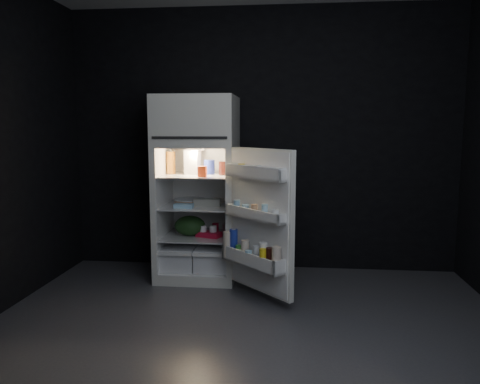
# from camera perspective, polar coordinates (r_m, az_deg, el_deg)

# --- Properties ---
(floor) EXTENTS (4.00, 3.40, 0.00)m
(floor) POSITION_cam_1_polar(r_m,az_deg,el_deg) (3.52, 0.83, -17.02)
(floor) COLOR #46464A
(floor) RESTS_ON ground
(wall_back) EXTENTS (4.00, 0.00, 2.70)m
(wall_back) POSITION_cam_1_polar(r_m,az_deg,el_deg) (4.89, 2.67, 6.33)
(wall_back) COLOR black
(wall_back) RESTS_ON ground
(wall_front) EXTENTS (4.00, 0.00, 2.70)m
(wall_front) POSITION_cam_1_polar(r_m,az_deg,el_deg) (1.51, -4.91, 2.89)
(wall_front) COLOR black
(wall_front) RESTS_ON ground
(refrigerator) EXTENTS (0.76, 0.71, 1.78)m
(refrigerator) POSITION_cam_1_polar(r_m,az_deg,el_deg) (4.62, -5.14, 1.30)
(refrigerator) COLOR white
(refrigerator) RESTS_ON ground
(fridge_door) EXTENTS (0.64, 0.65, 1.22)m
(fridge_door) POSITION_cam_1_polar(r_m,az_deg,el_deg) (3.94, 2.21, -3.89)
(fridge_door) COLOR white
(fridge_door) RESTS_ON ground
(milk_jug) EXTENTS (0.15, 0.15, 0.24)m
(milk_jug) POSITION_cam_1_polar(r_m,az_deg,el_deg) (4.61, -5.81, 3.66)
(milk_jug) COLOR white
(milk_jug) RESTS_ON refrigerator
(mayo_jar) EXTENTS (0.14, 0.14, 0.14)m
(mayo_jar) POSITION_cam_1_polar(r_m,az_deg,el_deg) (4.60, -3.75, 3.05)
(mayo_jar) COLOR navy
(mayo_jar) RESTS_ON refrigerator
(jam_jar) EXTENTS (0.11, 0.11, 0.13)m
(jam_jar) POSITION_cam_1_polar(r_m,az_deg,el_deg) (4.52, -1.96, 2.92)
(jam_jar) COLOR black
(jam_jar) RESTS_ON refrigerator
(amber_bottle) EXTENTS (0.11, 0.11, 0.22)m
(amber_bottle) POSITION_cam_1_polar(r_m,az_deg,el_deg) (4.68, -8.41, 3.56)
(amber_bottle) COLOR orange
(amber_bottle) RESTS_ON refrigerator
(small_carton) EXTENTS (0.08, 0.06, 0.10)m
(small_carton) POSITION_cam_1_polar(r_m,az_deg,el_deg) (4.35, -4.62, 2.50)
(small_carton) COLOR #E9451B
(small_carton) RESTS_ON refrigerator
(egg_carton) EXTENTS (0.26, 0.10, 0.07)m
(egg_carton) POSITION_cam_1_polar(r_m,az_deg,el_deg) (4.54, -4.02, -1.28)
(egg_carton) COLOR gray
(egg_carton) RESTS_ON refrigerator
(pie) EXTENTS (0.39, 0.39, 0.04)m
(pie) POSITION_cam_1_polar(r_m,az_deg,el_deg) (4.69, -6.15, -1.18)
(pie) COLOR tan
(pie) RESTS_ON refrigerator
(flat_package) EXTENTS (0.18, 0.09, 0.04)m
(flat_package) POSITION_cam_1_polar(r_m,az_deg,el_deg) (4.46, -6.88, -1.68)
(flat_package) COLOR #8DBDDA
(flat_package) RESTS_ON refrigerator
(wrapped_pkg) EXTENTS (0.14, 0.13, 0.05)m
(wrapped_pkg) POSITION_cam_1_polar(r_m,az_deg,el_deg) (4.70, -2.84, -1.07)
(wrapped_pkg) COLOR beige
(wrapped_pkg) RESTS_ON refrigerator
(produce_bag) EXTENTS (0.35, 0.31, 0.20)m
(produce_bag) POSITION_cam_1_polar(r_m,az_deg,el_deg) (4.63, -6.12, -4.10)
(produce_bag) COLOR #193815
(produce_bag) RESTS_ON refrigerator
(yogurt_tray) EXTENTS (0.26, 0.20, 0.05)m
(yogurt_tray) POSITION_cam_1_polar(r_m,az_deg,el_deg) (4.57, -3.80, -5.16)
(yogurt_tray) COLOR red
(yogurt_tray) RESTS_ON refrigerator
(small_can_red) EXTENTS (0.07, 0.07, 0.09)m
(small_can_red) POSITION_cam_1_polar(r_m,az_deg,el_deg) (4.77, -3.01, -4.35)
(small_can_red) COLOR red
(small_can_red) RESTS_ON refrigerator
(small_can_silver) EXTENTS (0.08, 0.08, 0.09)m
(small_can_silver) POSITION_cam_1_polar(r_m,az_deg,el_deg) (4.74, -1.76, -4.45)
(small_can_silver) COLOR silver
(small_can_silver) RESTS_ON refrigerator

